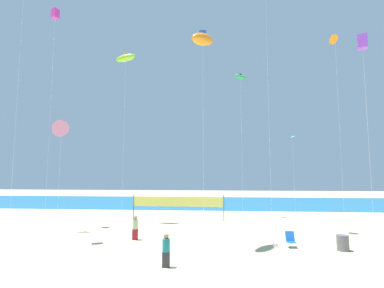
{
  "coord_description": "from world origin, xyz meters",
  "views": [
    {
      "loc": [
        2.76,
        -14.68,
        4.33
      ],
      "look_at": [
        0.93,
        7.09,
        6.58
      ],
      "focal_mm": 26.95,
      "sensor_mm": 36.0,
      "label": 1
    }
  ],
  "objects_px": {
    "beachgoer_sage_shirt": "(135,227)",
    "kite_orange_delta": "(335,40)",
    "kite_green_inflatable": "(241,77)",
    "kite_violet_box": "(362,43)",
    "beach_handbag": "(276,245)",
    "trash_barrel": "(343,243)",
    "kite_lime_inflatable": "(126,58)",
    "kite_orange_inflatable": "(203,39)",
    "kite_cyan_diamond": "(293,139)",
    "folding_beach_chair": "(291,239)",
    "kite_magenta_box": "(55,15)",
    "volleyball_net": "(178,203)",
    "kite_pink_delta": "(61,129)",
    "beachgoer_teal_shirt": "(166,249)"
  },
  "relations": [
    {
      "from": "kite_orange_inflatable",
      "to": "kite_lime_inflatable",
      "type": "bearing_deg",
      "value": 133.91
    },
    {
      "from": "folding_beach_chair",
      "to": "trash_barrel",
      "type": "height_order",
      "value": "folding_beach_chair"
    },
    {
      "from": "kite_cyan_diamond",
      "to": "kite_green_inflatable",
      "type": "bearing_deg",
      "value": -157.69
    },
    {
      "from": "kite_violet_box",
      "to": "kite_pink_delta",
      "type": "relative_size",
      "value": 1.48
    },
    {
      "from": "beachgoer_sage_shirt",
      "to": "kite_orange_delta",
      "type": "xyz_separation_m",
      "value": [
        16.48,
        7.65,
        15.85
      ]
    },
    {
      "from": "beachgoer_teal_shirt",
      "to": "trash_barrel",
      "type": "bearing_deg",
      "value": 111.51
    },
    {
      "from": "volleyball_net",
      "to": "kite_magenta_box",
      "type": "bearing_deg",
      "value": -159.85
    },
    {
      "from": "beach_handbag",
      "to": "kite_green_inflatable",
      "type": "height_order",
      "value": "kite_green_inflatable"
    },
    {
      "from": "beachgoer_sage_shirt",
      "to": "kite_green_inflatable",
      "type": "height_order",
      "value": "kite_green_inflatable"
    },
    {
      "from": "trash_barrel",
      "to": "kite_magenta_box",
      "type": "height_order",
      "value": "kite_magenta_box"
    },
    {
      "from": "kite_orange_delta",
      "to": "trash_barrel",
      "type": "bearing_deg",
      "value": -113.48
    },
    {
      "from": "folding_beach_chair",
      "to": "kite_violet_box",
      "type": "height_order",
      "value": "kite_violet_box"
    },
    {
      "from": "folding_beach_chair",
      "to": "kite_green_inflatable",
      "type": "xyz_separation_m",
      "value": [
        -1.71,
        11.95,
        14.01
      ]
    },
    {
      "from": "kite_magenta_box",
      "to": "kite_green_inflatable",
      "type": "relative_size",
      "value": 1.27
    },
    {
      "from": "trash_barrel",
      "to": "kite_green_inflatable",
      "type": "height_order",
      "value": "kite_green_inflatable"
    },
    {
      "from": "trash_barrel",
      "to": "kite_orange_delta",
      "type": "bearing_deg",
      "value": 66.52
    },
    {
      "from": "kite_cyan_diamond",
      "to": "kite_violet_box",
      "type": "height_order",
      "value": "kite_violet_box"
    },
    {
      "from": "kite_orange_delta",
      "to": "kite_cyan_diamond",
      "type": "xyz_separation_m",
      "value": [
        -2.71,
        5.62,
        -8.53
      ]
    },
    {
      "from": "kite_magenta_box",
      "to": "kite_pink_delta",
      "type": "distance_m",
      "value": 10.9
    },
    {
      "from": "beachgoer_teal_shirt",
      "to": "kite_pink_delta",
      "type": "xyz_separation_m",
      "value": [
        -9.65,
        7.56,
        6.98
      ]
    },
    {
      "from": "kite_green_inflatable",
      "to": "kite_cyan_diamond",
      "type": "bearing_deg",
      "value": 22.31
    },
    {
      "from": "kite_green_inflatable",
      "to": "kite_pink_delta",
      "type": "relative_size",
      "value": 1.75
    },
    {
      "from": "kite_lime_inflatable",
      "to": "kite_orange_inflatable",
      "type": "distance_m",
      "value": 11.26
    },
    {
      "from": "kite_magenta_box",
      "to": "kite_lime_inflatable",
      "type": "distance_m",
      "value": 6.96
    },
    {
      "from": "volleyball_net",
      "to": "kite_orange_delta",
      "type": "distance_m",
      "value": 21.04
    },
    {
      "from": "folding_beach_chair",
      "to": "kite_cyan_diamond",
      "type": "distance_m",
      "value": 16.75
    },
    {
      "from": "beach_handbag",
      "to": "kite_orange_inflatable",
      "type": "xyz_separation_m",
      "value": [
        -4.23,
        -0.23,
        12.74
      ]
    },
    {
      "from": "beachgoer_sage_shirt",
      "to": "kite_violet_box",
      "type": "distance_m",
      "value": 18.17
    },
    {
      "from": "trash_barrel",
      "to": "kite_violet_box",
      "type": "distance_m",
      "value": 11.81
    },
    {
      "from": "folding_beach_chair",
      "to": "volleyball_net",
      "type": "height_order",
      "value": "volleyball_net"
    },
    {
      "from": "beachgoer_teal_shirt",
      "to": "kite_lime_inflatable",
      "type": "height_order",
      "value": "kite_lime_inflatable"
    },
    {
      "from": "kite_cyan_diamond",
      "to": "volleyball_net",
      "type": "bearing_deg",
      "value": -156.16
    },
    {
      "from": "kite_orange_delta",
      "to": "beach_handbag",
      "type": "bearing_deg",
      "value": -130.96
    },
    {
      "from": "kite_lime_inflatable",
      "to": "beachgoer_teal_shirt",
      "type": "bearing_deg",
      "value": -62.87
    },
    {
      "from": "folding_beach_chair",
      "to": "kite_magenta_box",
      "type": "distance_m",
      "value": 26.23
    },
    {
      "from": "beachgoer_sage_shirt",
      "to": "beach_handbag",
      "type": "distance_m",
      "value": 8.91
    },
    {
      "from": "folding_beach_chair",
      "to": "trash_barrel",
      "type": "distance_m",
      "value": 2.8
    },
    {
      "from": "volleyball_net",
      "to": "kite_cyan_diamond",
      "type": "height_order",
      "value": "kite_cyan_diamond"
    },
    {
      "from": "kite_orange_delta",
      "to": "kite_pink_delta",
      "type": "height_order",
      "value": "kite_orange_delta"
    },
    {
      "from": "kite_orange_delta",
      "to": "kite_green_inflatable",
      "type": "xyz_separation_m",
      "value": [
        -8.48,
        3.25,
        -2.21
      ]
    },
    {
      "from": "kite_orange_delta",
      "to": "kite_violet_box",
      "type": "height_order",
      "value": "kite_orange_delta"
    },
    {
      "from": "kite_green_inflatable",
      "to": "volleyball_net",
      "type": "bearing_deg",
      "value": -154.77
    },
    {
      "from": "kite_pink_delta",
      "to": "kite_violet_box",
      "type": "bearing_deg",
      "value": -10.86
    },
    {
      "from": "beach_handbag",
      "to": "kite_violet_box",
      "type": "xyz_separation_m",
      "value": [
        5.32,
        -0.55,
        12.0
      ]
    },
    {
      "from": "beach_handbag",
      "to": "kite_orange_inflatable",
      "type": "relative_size",
      "value": 0.02
    },
    {
      "from": "beachgoer_sage_shirt",
      "to": "kite_lime_inflatable",
      "type": "bearing_deg",
      "value": -55.23
    },
    {
      "from": "beachgoer_teal_shirt",
      "to": "beach_handbag",
      "type": "height_order",
      "value": "beachgoer_teal_shirt"
    },
    {
      "from": "folding_beach_chair",
      "to": "kite_orange_inflatable",
      "type": "distance_m",
      "value": 13.43
    },
    {
      "from": "kite_green_inflatable",
      "to": "kite_pink_delta",
      "type": "distance_m",
      "value": 18.29
    },
    {
      "from": "beachgoer_sage_shirt",
      "to": "kite_pink_delta",
      "type": "bearing_deg",
      "value": -9.06
    }
  ]
}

